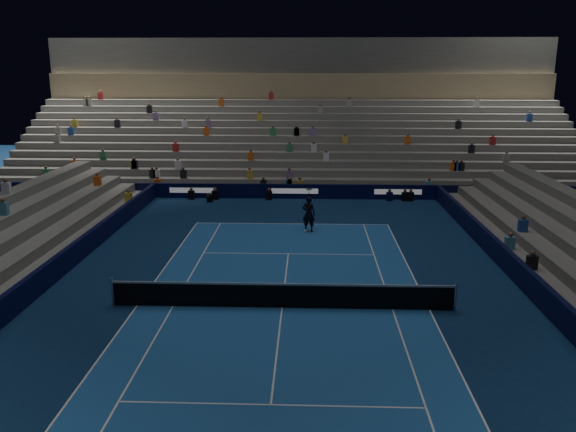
# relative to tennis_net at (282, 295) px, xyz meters

# --- Properties ---
(ground) EXTENTS (90.00, 90.00, 0.00)m
(ground) POSITION_rel_tennis_net_xyz_m (0.00, 0.00, -0.50)
(ground) COLOR #0C2348
(ground) RESTS_ON ground
(court_surface) EXTENTS (10.97, 23.77, 0.01)m
(court_surface) POSITION_rel_tennis_net_xyz_m (0.00, 0.00, -0.50)
(court_surface) COLOR #1B5299
(court_surface) RESTS_ON ground
(sponsor_barrier_far) EXTENTS (44.00, 0.25, 1.00)m
(sponsor_barrier_far) POSITION_rel_tennis_net_xyz_m (0.00, 18.50, -0.00)
(sponsor_barrier_far) COLOR black
(sponsor_barrier_far) RESTS_ON ground
(sponsor_barrier_east) EXTENTS (0.25, 37.00, 1.00)m
(sponsor_barrier_east) POSITION_rel_tennis_net_xyz_m (9.70, 0.00, -0.00)
(sponsor_barrier_east) COLOR black
(sponsor_barrier_east) RESTS_ON ground
(sponsor_barrier_west) EXTENTS (0.25, 37.00, 1.00)m
(sponsor_barrier_west) POSITION_rel_tennis_net_xyz_m (-9.70, 0.00, -0.00)
(sponsor_barrier_west) COLOR #080932
(sponsor_barrier_west) RESTS_ON ground
(grandstand_main) EXTENTS (44.00, 15.20, 11.20)m
(grandstand_main) POSITION_rel_tennis_net_xyz_m (0.00, 27.90, 2.87)
(grandstand_main) COLOR slate
(grandstand_main) RESTS_ON ground
(tennis_net) EXTENTS (12.90, 0.10, 1.10)m
(tennis_net) POSITION_rel_tennis_net_xyz_m (0.00, 0.00, 0.00)
(tennis_net) COLOR #B2B2B7
(tennis_net) RESTS_ON ground
(tennis_player) EXTENTS (0.81, 0.63, 1.98)m
(tennis_player) POSITION_rel_tennis_net_xyz_m (0.97, 10.38, 0.49)
(tennis_player) COLOR black
(tennis_player) RESTS_ON ground
(broadcast_camera) EXTENTS (0.49, 0.88, 0.52)m
(broadcast_camera) POSITION_rel_tennis_net_xyz_m (-5.68, 17.31, -0.23)
(broadcast_camera) COLOR black
(broadcast_camera) RESTS_ON ground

